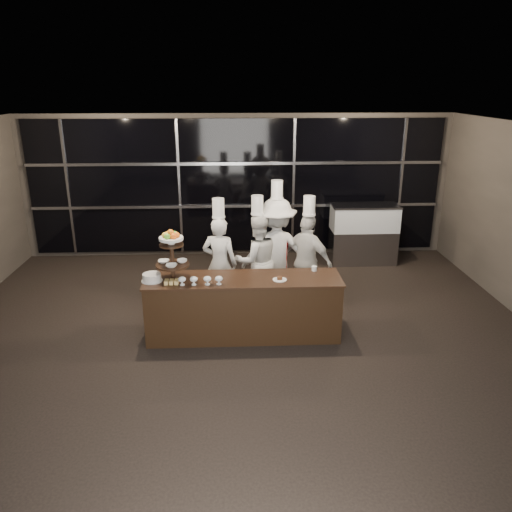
{
  "coord_description": "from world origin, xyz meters",
  "views": [
    {
      "loc": [
        -0.08,
        -5.48,
        3.59
      ],
      "look_at": [
        0.25,
        1.5,
        1.15
      ],
      "focal_mm": 35.0,
      "sensor_mm": 36.0,
      "label": 1
    }
  ],
  "objects_px": {
    "chef_b": "(257,260)",
    "buffet_counter": "(243,307)",
    "display_stand": "(172,252)",
    "display_case": "(364,231)",
    "chef_c": "(276,251)",
    "layer_cake": "(152,277)",
    "chef_a": "(220,262)",
    "chef_d": "(307,260)"
  },
  "relations": [
    {
      "from": "display_case",
      "to": "chef_c",
      "type": "distance_m",
      "value": 2.72
    },
    {
      "from": "buffet_counter",
      "to": "layer_cake",
      "type": "bearing_deg",
      "value": -177.79
    },
    {
      "from": "display_stand",
      "to": "layer_cake",
      "type": "distance_m",
      "value": 0.47
    },
    {
      "from": "chef_b",
      "to": "buffet_counter",
      "type": "bearing_deg",
      "value": -103.33
    },
    {
      "from": "display_stand",
      "to": "chef_c",
      "type": "height_order",
      "value": "chef_c"
    },
    {
      "from": "buffet_counter",
      "to": "chef_c",
      "type": "height_order",
      "value": "chef_c"
    },
    {
      "from": "display_stand",
      "to": "chef_a",
      "type": "height_order",
      "value": "chef_a"
    },
    {
      "from": "display_case",
      "to": "chef_a",
      "type": "height_order",
      "value": "chef_a"
    },
    {
      "from": "buffet_counter",
      "to": "chef_b",
      "type": "xyz_separation_m",
      "value": [
        0.26,
        1.08,
        0.35
      ]
    },
    {
      "from": "chef_c",
      "to": "display_stand",
      "type": "bearing_deg",
      "value": -141.86
    },
    {
      "from": "layer_cake",
      "to": "chef_b",
      "type": "relative_size",
      "value": 0.16
    },
    {
      "from": "chef_b",
      "to": "chef_d",
      "type": "height_order",
      "value": "chef_d"
    },
    {
      "from": "buffet_counter",
      "to": "display_stand",
      "type": "xyz_separation_m",
      "value": [
        -1.0,
        -0.0,
        0.87
      ]
    },
    {
      "from": "display_stand",
      "to": "chef_b",
      "type": "bearing_deg",
      "value": 40.73
    },
    {
      "from": "buffet_counter",
      "to": "chef_d",
      "type": "xyz_separation_m",
      "value": [
        1.08,
        0.99,
        0.35
      ]
    },
    {
      "from": "chef_d",
      "to": "chef_c",
      "type": "bearing_deg",
      "value": 152.98
    },
    {
      "from": "buffet_counter",
      "to": "chef_b",
      "type": "relative_size",
      "value": 1.5
    },
    {
      "from": "buffet_counter",
      "to": "chef_a",
      "type": "distance_m",
      "value": 1.09
    },
    {
      "from": "chef_a",
      "to": "chef_b",
      "type": "distance_m",
      "value": 0.63
    },
    {
      "from": "display_stand",
      "to": "layer_cake",
      "type": "relative_size",
      "value": 2.48
    },
    {
      "from": "display_stand",
      "to": "chef_d",
      "type": "xyz_separation_m",
      "value": [
        2.08,
        0.99,
        -0.52
      ]
    },
    {
      "from": "display_stand",
      "to": "display_case",
      "type": "xyz_separation_m",
      "value": [
        3.56,
        3.1,
        -0.65
      ]
    },
    {
      "from": "layer_cake",
      "to": "chef_c",
      "type": "xyz_separation_m",
      "value": [
        1.88,
        1.29,
        -0.06
      ]
    },
    {
      "from": "display_stand",
      "to": "chef_d",
      "type": "bearing_deg",
      "value": 25.49
    },
    {
      "from": "display_case",
      "to": "chef_a",
      "type": "bearing_deg",
      "value": -143.89
    },
    {
      "from": "chef_c",
      "to": "chef_a",
      "type": "bearing_deg",
      "value": -163.91
    },
    {
      "from": "chef_c",
      "to": "chef_b",
      "type": "bearing_deg",
      "value": -153.72
    },
    {
      "from": "chef_d",
      "to": "chef_a",
      "type": "bearing_deg",
      "value": -179.22
    },
    {
      "from": "display_stand",
      "to": "display_case",
      "type": "bearing_deg",
      "value": 41.06
    },
    {
      "from": "layer_cake",
      "to": "display_case",
      "type": "xyz_separation_m",
      "value": [
        3.85,
        3.15,
        -0.29
      ]
    },
    {
      "from": "layer_cake",
      "to": "chef_a",
      "type": "xyz_separation_m",
      "value": [
        0.94,
        1.02,
        -0.15
      ]
    },
    {
      "from": "buffet_counter",
      "to": "layer_cake",
      "type": "xyz_separation_m",
      "value": [
        -1.3,
        -0.05,
        0.51
      ]
    },
    {
      "from": "chef_a",
      "to": "display_case",
      "type": "bearing_deg",
      "value": 36.11
    },
    {
      "from": "chef_b",
      "to": "chef_d",
      "type": "relative_size",
      "value": 1.0
    },
    {
      "from": "display_stand",
      "to": "display_case",
      "type": "relative_size",
      "value": 0.55
    },
    {
      "from": "buffet_counter",
      "to": "layer_cake",
      "type": "relative_size",
      "value": 9.47
    },
    {
      "from": "chef_c",
      "to": "chef_d",
      "type": "distance_m",
      "value": 0.56
    },
    {
      "from": "layer_cake",
      "to": "chef_d",
      "type": "height_order",
      "value": "chef_d"
    },
    {
      "from": "display_case",
      "to": "chef_b",
      "type": "distance_m",
      "value": 3.06
    },
    {
      "from": "chef_c",
      "to": "layer_cake",
      "type": "bearing_deg",
      "value": -145.45
    },
    {
      "from": "buffet_counter",
      "to": "chef_c",
      "type": "relative_size",
      "value": 1.35
    },
    {
      "from": "chef_c",
      "to": "display_case",
      "type": "bearing_deg",
      "value": 43.23
    }
  ]
}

